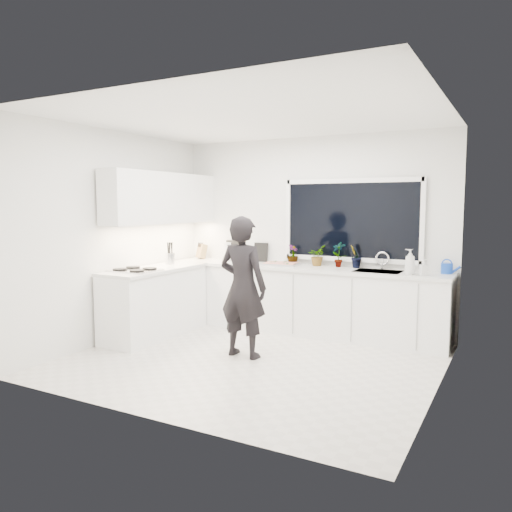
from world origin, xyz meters
The scene contains 25 objects.
floor centered at (0.00, 0.00, -0.01)m, with size 4.00×3.50×0.02m, color beige.
wall_back centered at (0.00, 1.76, 1.35)m, with size 4.00×0.02×2.70m, color white.
wall_left centered at (-2.01, 0.00, 1.35)m, with size 0.02×3.50×2.70m, color white.
wall_right centered at (2.01, 0.00, 1.35)m, with size 0.02×3.50×2.70m, color white.
ceiling centered at (0.00, 0.00, 2.71)m, with size 4.00×3.50×0.02m, color white.
window centered at (0.60, 1.73, 1.55)m, with size 1.80×0.02×1.00m, color black.
base_cabinets_back centered at (0.00, 1.45, 0.44)m, with size 3.92×0.58×0.88m, color white.
base_cabinets_left centered at (-1.67, 0.35, 0.44)m, with size 0.58×1.60×0.88m, color white.
countertop_back centered at (0.00, 1.44, 0.90)m, with size 3.94×0.62×0.04m, color silver.
countertop_left centered at (-1.67, 0.35, 0.90)m, with size 0.62×1.60×0.04m, color silver.
upper_cabinets centered at (-1.79, 0.70, 1.85)m, with size 0.34×2.10×0.70m, color white.
sink centered at (1.05, 1.45, 0.87)m, with size 0.58×0.42×0.14m, color silver.
faucet centered at (1.05, 1.65, 1.03)m, with size 0.03×0.03×0.22m, color silver.
stovetop centered at (-1.69, 0.00, 0.94)m, with size 0.56×0.48×0.03m, color black.
person centered at (-0.17, 0.10, 0.82)m, with size 0.60×0.39×1.63m, color black.
pizza_tray centered at (-0.30, 1.42, 0.94)m, with size 0.47×0.35×0.03m, color #B5B4B9.
pizza centered at (-0.30, 1.42, 0.95)m, with size 0.43×0.31×0.01m, color red.
watering_can centered at (1.85, 1.61, 0.98)m, with size 0.14×0.14×0.13m, color #1340B5.
paper_towel_roll centered at (-1.26, 1.55, 1.05)m, with size 0.11×0.11×0.26m, color silver.
knife_block centered at (-1.75, 1.59, 1.03)m, with size 0.13×0.10×0.22m, color #966946.
utensil_crock centered at (-1.75, 0.80, 1.00)m, with size 0.13×0.13×0.16m, color #B2B2B7.
picture_frame_large centered at (-0.76, 1.69, 1.06)m, with size 0.22×0.02×0.28m, color black.
picture_frame_small centered at (-1.25, 1.69, 1.07)m, with size 0.25×0.02×0.30m, color black.
herb_plants centered at (0.26, 1.61, 1.07)m, with size 1.09×0.29×0.34m.
soap_bottles centered at (1.51, 1.30, 1.06)m, with size 0.30×0.14×0.31m.
Camera 1 is at (2.65, -4.82, 1.76)m, focal length 35.00 mm.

